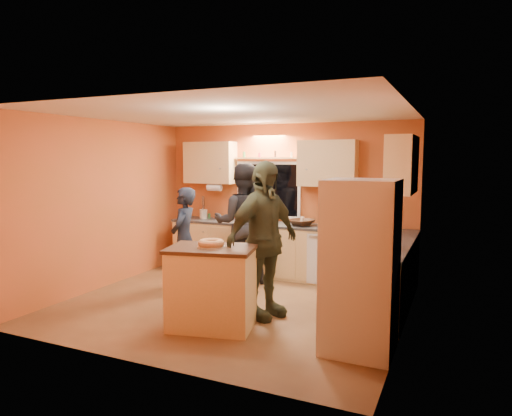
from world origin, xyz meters
The scene contains 14 objects.
ground centered at (0.00, 0.00, 0.00)m, with size 4.50×4.50×0.00m, color brown.
room_shell centered at (0.12, 0.41, 1.62)m, with size 4.54×4.04×2.61m.
back_counter centered at (0.01, 1.70, 0.45)m, with size 4.23×0.62×0.90m.
right_counter centered at (1.95, 0.50, 0.45)m, with size 0.62×1.84×0.90m.
refrigerator centered at (1.89, -0.80, 0.90)m, with size 0.72×0.70×1.80m, color silver.
island centered at (0.16, -0.86, 0.49)m, with size 1.13×0.89×0.97m.
bundt_pastry centered at (0.16, -0.86, 1.02)m, with size 0.31×0.31×0.09m, color tan.
person_left centered at (-1.05, 0.41, 0.78)m, with size 0.57×0.37×1.57m, color black.
person_center centered at (-0.41, 1.15, 0.96)m, with size 0.94×0.73×1.93m, color black.
person_right centered at (0.57, -0.27, 0.99)m, with size 1.16×0.48×1.98m, color #333B25.
mixing_bowl centered at (0.42, 1.68, 0.95)m, with size 0.41×0.41×0.10m, color #321D10.
utensil_crock centered at (-1.50, 1.75, 0.99)m, with size 0.14×0.14×0.17m, color beige.
potted_plant centered at (2.00, 0.38, 1.03)m, with size 0.24×0.21×0.27m, color gray.
red_box centered at (1.90, 0.72, 0.94)m, with size 0.16×0.12×0.07m, color maroon.
Camera 1 is at (2.80, -5.44, 2.02)m, focal length 32.00 mm.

